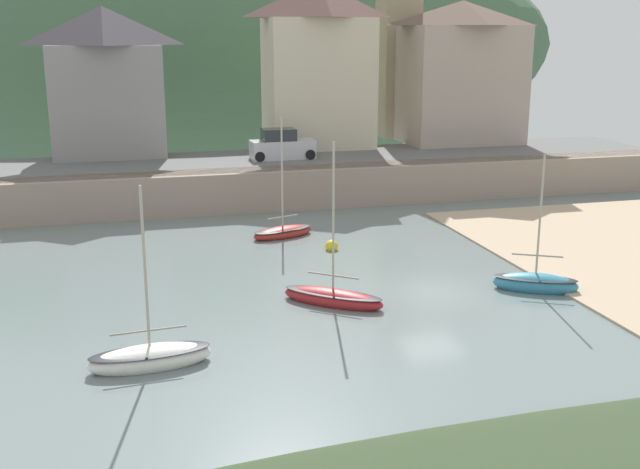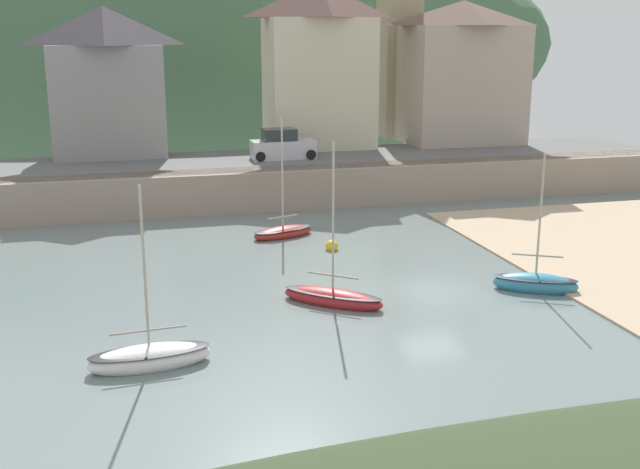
{
  "view_description": "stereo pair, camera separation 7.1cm",
  "coord_description": "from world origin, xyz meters",
  "px_view_note": "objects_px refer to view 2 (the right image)",
  "views": [
    {
      "loc": [
        -12.3,
        -28.26,
        10.4
      ],
      "look_at": [
        -4.02,
        3.05,
        1.92
      ],
      "focal_mm": 43.64,
      "sensor_mm": 36.0,
      "label": 1
    },
    {
      "loc": [
        -12.23,
        -28.28,
        10.4
      ],
      "look_at": [
        -4.02,
        3.05,
        1.92
      ],
      "focal_mm": 43.64,
      "sensor_mm": 36.0,
      "label": 2
    }
  ],
  "objects_px": {
    "waterfront_building_left": "(107,81)",
    "rowboat_small_beached": "(535,283)",
    "parked_car_near_slipway": "(282,146)",
    "sailboat_white_hull": "(333,297)",
    "waterfront_building_right": "(461,72)",
    "mooring_buoy": "(332,246)",
    "sailboat_nearest_shore": "(150,357)",
    "waterfront_building_centre": "(319,65)",
    "church_with_spire": "(399,28)",
    "fishing_boat_green": "(283,232)"
  },
  "relations": [
    {
      "from": "waterfront_building_left",
      "to": "rowboat_small_beached",
      "type": "height_order",
      "value": "waterfront_building_left"
    },
    {
      "from": "rowboat_small_beached",
      "to": "parked_car_near_slipway",
      "type": "xyz_separation_m",
      "value": [
        -6.05,
        21.69,
        2.88
      ]
    },
    {
      "from": "rowboat_small_beached",
      "to": "sailboat_white_hull",
      "type": "bearing_deg",
      "value": -154.63
    },
    {
      "from": "waterfront_building_left",
      "to": "waterfront_building_right",
      "type": "xyz_separation_m",
      "value": [
        25.1,
        0.0,
        0.26
      ]
    },
    {
      "from": "mooring_buoy",
      "to": "sailboat_nearest_shore",
      "type": "bearing_deg",
      "value": -128.45
    },
    {
      "from": "waterfront_building_right",
      "to": "sailboat_nearest_shore",
      "type": "xyz_separation_m",
      "value": [
        -24.14,
        -29.82,
        -7.23
      ]
    },
    {
      "from": "waterfront_building_centre",
      "to": "sailboat_white_hull",
      "type": "relative_size",
      "value": 1.72
    },
    {
      "from": "church_with_spire",
      "to": "sailboat_nearest_shore",
      "type": "height_order",
      "value": "church_with_spire"
    },
    {
      "from": "waterfront_building_centre",
      "to": "waterfront_building_right",
      "type": "height_order",
      "value": "waterfront_building_centre"
    },
    {
      "from": "waterfront_building_right",
      "to": "parked_car_near_slipway",
      "type": "relative_size",
      "value": 2.46
    },
    {
      "from": "waterfront_building_left",
      "to": "fishing_boat_green",
      "type": "bearing_deg",
      "value": -60.45
    },
    {
      "from": "waterfront_building_right",
      "to": "rowboat_small_beached",
      "type": "relative_size",
      "value": 1.7
    },
    {
      "from": "waterfront_building_centre",
      "to": "waterfront_building_right",
      "type": "bearing_deg",
      "value": 0.0
    },
    {
      "from": "waterfront_building_right",
      "to": "mooring_buoy",
      "type": "distance_m",
      "value": 24.52
    },
    {
      "from": "waterfront_building_left",
      "to": "rowboat_small_beached",
      "type": "relative_size",
      "value": 1.6
    },
    {
      "from": "sailboat_white_hull",
      "to": "mooring_buoy",
      "type": "relative_size",
      "value": 10.47
    },
    {
      "from": "sailboat_nearest_shore",
      "to": "waterfront_building_right",
      "type": "bearing_deg",
      "value": 46.08
    },
    {
      "from": "parked_car_near_slipway",
      "to": "rowboat_small_beached",
      "type": "bearing_deg",
      "value": -75.51
    },
    {
      "from": "sailboat_nearest_shore",
      "to": "waterfront_building_centre",
      "type": "bearing_deg",
      "value": 60.89
    },
    {
      "from": "sailboat_nearest_shore",
      "to": "sailboat_white_hull",
      "type": "bearing_deg",
      "value": 25.03
    },
    {
      "from": "waterfront_building_right",
      "to": "sailboat_nearest_shore",
      "type": "bearing_deg",
      "value": -128.99
    },
    {
      "from": "waterfront_building_left",
      "to": "waterfront_building_centre",
      "type": "relative_size",
      "value": 0.85
    },
    {
      "from": "waterfront_building_centre",
      "to": "rowboat_small_beached",
      "type": "xyz_separation_m",
      "value": [
        2.41,
        -26.19,
        -7.84
      ]
    },
    {
      "from": "waterfront_building_centre",
      "to": "fishing_boat_green",
      "type": "bearing_deg",
      "value": -111.37
    },
    {
      "from": "mooring_buoy",
      "to": "fishing_boat_green",
      "type": "bearing_deg",
      "value": 119.74
    },
    {
      "from": "waterfront_building_left",
      "to": "church_with_spire",
      "type": "xyz_separation_m",
      "value": [
        21.69,
        4.0,
        3.35
      ]
    },
    {
      "from": "parked_car_near_slipway",
      "to": "waterfront_building_centre",
      "type": "bearing_deg",
      "value": 49.96
    },
    {
      "from": "waterfront_building_right",
      "to": "mooring_buoy",
      "type": "xyz_separation_m",
      "value": [
        -14.83,
        -18.09,
        -7.35
      ]
    },
    {
      "from": "sailboat_nearest_shore",
      "to": "mooring_buoy",
      "type": "xyz_separation_m",
      "value": [
        9.31,
        11.73,
        -0.12
      ]
    },
    {
      "from": "church_with_spire",
      "to": "parked_car_near_slipway",
      "type": "bearing_deg",
      "value": -142.27
    },
    {
      "from": "waterfront_building_right",
      "to": "parked_car_near_slipway",
      "type": "distance_m",
      "value": 15.69
    },
    {
      "from": "waterfront_building_centre",
      "to": "waterfront_building_left",
      "type": "bearing_deg",
      "value": -180.0
    },
    {
      "from": "waterfront_building_left",
      "to": "church_with_spire",
      "type": "relative_size",
      "value": 0.6
    },
    {
      "from": "fishing_boat_green",
      "to": "sailboat_nearest_shore",
      "type": "distance_m",
      "value": 16.65
    },
    {
      "from": "sailboat_white_hull",
      "to": "mooring_buoy",
      "type": "distance_m",
      "value": 7.83
    },
    {
      "from": "rowboat_small_beached",
      "to": "church_with_spire",
      "type": "bearing_deg",
      "value": 109.74
    },
    {
      "from": "church_with_spire",
      "to": "parked_car_near_slipway",
      "type": "relative_size",
      "value": 3.88
    },
    {
      "from": "church_with_spire",
      "to": "rowboat_small_beached",
      "type": "xyz_separation_m",
      "value": [
        -4.94,
        -30.19,
        -10.31
      ]
    },
    {
      "from": "fishing_boat_green",
      "to": "parked_car_near_slipway",
      "type": "distance_m",
      "value": 11.1
    },
    {
      "from": "church_with_spire",
      "to": "fishing_boat_green",
      "type": "relative_size",
      "value": 2.52
    },
    {
      "from": "waterfront_building_left",
      "to": "fishing_boat_green",
      "type": "height_order",
      "value": "waterfront_building_left"
    },
    {
      "from": "waterfront_building_left",
      "to": "sailboat_white_hull",
      "type": "height_order",
      "value": "waterfront_building_left"
    },
    {
      "from": "waterfront_building_centre",
      "to": "sailboat_white_hull",
      "type": "distance_m",
      "value": 27.52
    },
    {
      "from": "parked_car_near_slipway",
      "to": "mooring_buoy",
      "type": "xyz_separation_m",
      "value": [
        -0.44,
        -13.59,
        -3.02
      ]
    },
    {
      "from": "church_with_spire",
      "to": "sailboat_white_hull",
      "type": "bearing_deg",
      "value": -114.46
    },
    {
      "from": "waterfront_building_left",
      "to": "mooring_buoy",
      "type": "distance_m",
      "value": 21.98
    },
    {
      "from": "fishing_boat_green",
      "to": "rowboat_small_beached",
      "type": "distance_m",
      "value": 13.94
    },
    {
      "from": "waterfront_building_left",
      "to": "sailboat_nearest_shore",
      "type": "bearing_deg",
      "value": -88.16
    },
    {
      "from": "rowboat_small_beached",
      "to": "mooring_buoy",
      "type": "bearing_deg",
      "value": 157.73
    },
    {
      "from": "waterfront_building_centre",
      "to": "church_with_spire",
      "type": "relative_size",
      "value": 0.71
    }
  ]
}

